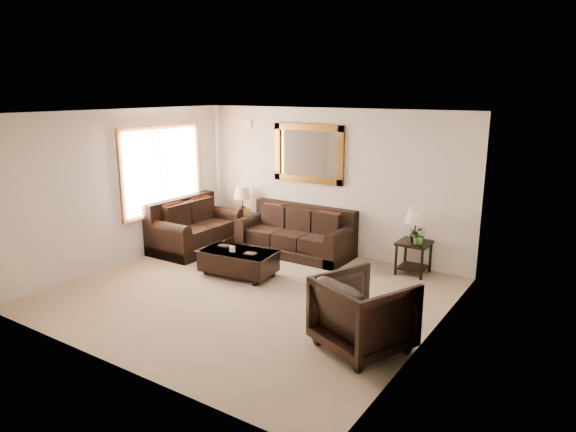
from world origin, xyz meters
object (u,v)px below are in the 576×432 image
Objects in this scene: sofa at (297,237)px; armchair at (364,310)px; end_table_right at (415,231)px; loveseat at (194,230)px; coffee_table at (239,260)px; end_table_left at (243,206)px.

armchair is at bearing -45.63° from sofa.
end_table_right is at bearing 3.35° from sofa.
end_table_right reaches higher than loveseat.
end_table_right is 2.97m from coffee_table.
end_table_left is 0.99× the size of end_table_right.
armchair is at bearing -29.41° from coffee_table.
end_table_right reaches higher than end_table_left.
sofa is at bearing -22.29° from armchair.
end_table_left reaches higher than coffee_table.
loveseat reaches higher than sofa.
loveseat is 1.53× the size of end_table_right.
loveseat is 1.32× the size of coffee_table.
loveseat is 1.80m from coffee_table.
sofa is 1.94× the size of end_table_left.
end_table_right is (2.23, 0.13, 0.42)m from sofa.
end_table_left is 2.11m from coffee_table.
coffee_table is (-0.18, -1.53, -0.06)m from sofa.
sofa reaches higher than coffee_table.
loveseat reaches higher than coffee_table.
end_table_left reaches higher than sofa.
end_table_left is at bearing 119.10° from coffee_table.
sofa is 1.45m from end_table_left.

